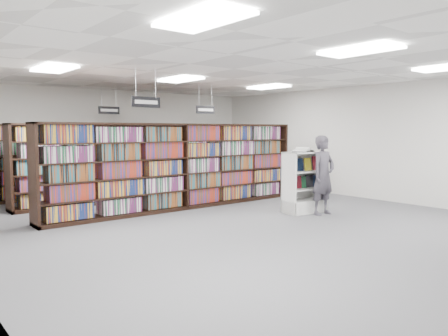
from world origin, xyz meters
TOP-DOWN VIEW (x-y plane):
  - floor at (0.00, 0.00)m, footprint 12.00×12.00m
  - ceiling at (0.00, 0.00)m, footprint 10.00×12.00m
  - wall_back at (0.00, 6.00)m, footprint 10.00×0.10m
  - wall_right at (5.00, 0.00)m, footprint 0.10×12.00m
  - bookshelf_row_near at (0.00, 2.00)m, footprint 7.00×0.60m
  - bookshelf_row_mid at (0.00, 4.00)m, footprint 7.00×0.60m
  - bookshelf_row_far at (0.00, 5.70)m, footprint 7.00×0.60m
  - aisle_sign_left at (-1.50, 1.00)m, footprint 0.65×0.02m
  - aisle_sign_right at (1.50, 3.00)m, footprint 0.65×0.02m
  - aisle_sign_center at (-0.50, 5.00)m, footprint 0.65×0.02m
  - troffer_front_left at (-3.00, -3.00)m, footprint 0.60×1.20m
  - troffer_front_center at (0.00, -3.00)m, footprint 0.60×1.20m
  - troffer_front_right at (3.00, -3.00)m, footprint 0.60×1.20m
  - troffer_back_left at (-3.00, 2.00)m, footprint 0.60×1.20m
  - troffer_back_center at (0.00, 2.00)m, footprint 0.60×1.20m
  - troffer_back_right at (3.00, 2.00)m, footprint 0.60×1.20m
  - endcap_display at (1.97, -0.24)m, footprint 1.08×0.63m
  - open_book at (1.96, -0.22)m, footprint 0.71×0.58m
  - shopper at (2.11, -0.70)m, footprint 0.67×0.44m

SIDE VIEW (x-z plane):
  - floor at x=0.00m, z-range 0.00..0.00m
  - endcap_display at x=1.97m, z-range -0.24..1.20m
  - shopper at x=2.11m, z-range 0.00..1.82m
  - bookshelf_row_near at x=0.00m, z-range 0.00..2.10m
  - bookshelf_row_mid at x=0.00m, z-range 0.00..2.10m
  - bookshelf_row_far at x=0.00m, z-range 0.00..2.10m
  - open_book at x=1.96m, z-range 1.40..1.53m
  - wall_back at x=0.00m, z-range 0.00..3.20m
  - wall_right at x=5.00m, z-range 0.00..3.20m
  - aisle_sign_left at x=-1.50m, z-range 2.13..2.93m
  - aisle_sign_right at x=1.50m, z-range 2.13..2.93m
  - aisle_sign_center at x=-0.50m, z-range 2.13..2.93m
  - troffer_front_left at x=-3.00m, z-range 3.14..3.18m
  - troffer_front_center at x=0.00m, z-range 3.14..3.18m
  - troffer_front_right at x=3.00m, z-range 3.14..3.18m
  - troffer_back_left at x=-3.00m, z-range 3.14..3.18m
  - troffer_back_center at x=0.00m, z-range 3.14..3.18m
  - troffer_back_right at x=3.00m, z-range 3.14..3.18m
  - ceiling at x=0.00m, z-range 3.15..3.25m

